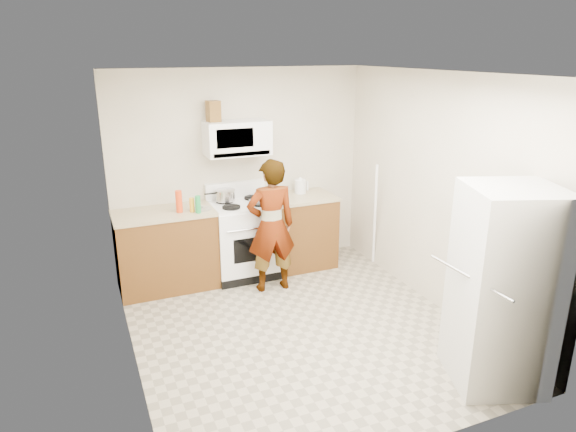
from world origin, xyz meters
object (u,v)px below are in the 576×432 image
microwave (237,138)px  kettle (300,186)px  saucepan (225,195)px  fridge (503,288)px  person (271,226)px  gas_range (243,238)px

microwave → kettle: bearing=0.0°
microwave → saucepan: bearing=-174.7°
fridge → kettle: fridge is taller
fridge → saucepan: bearing=136.1°
microwave → saucepan: (-0.18, -0.02, -0.68)m
fridge → kettle: bearing=118.7°
person → saucepan: size_ratio=6.72×
gas_range → saucepan: (-0.18, 0.11, 0.53)m
gas_range → saucepan: gas_range is taller
kettle → saucepan: kettle is taller
kettle → person: bearing=-130.3°
person → kettle: size_ratio=8.89×
microwave → fridge: microwave is taller
kettle → microwave: bearing=-174.8°
person → saucepan: 0.76m
fridge → saucepan: fridge is taller
fridge → person: bearing=135.2°
saucepan → person: bearing=-60.7°
gas_range → fridge: (1.28, -2.88, 0.36)m
gas_range → fridge: size_ratio=0.66×
gas_range → saucepan: 0.57m
gas_range → person: bearing=-71.2°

